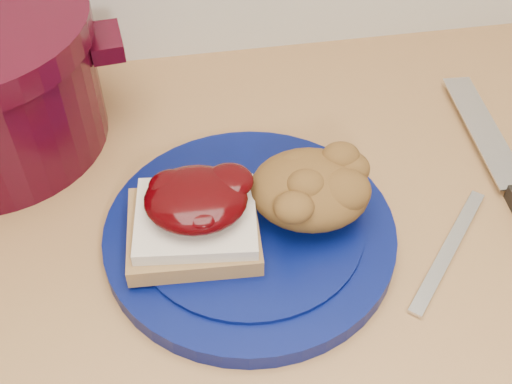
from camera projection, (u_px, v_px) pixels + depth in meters
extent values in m
cylinder|color=#050D46|center=(250.00, 233.00, 0.67)|extent=(0.35, 0.35, 0.02)
cube|color=olive|center=(194.00, 230.00, 0.64)|extent=(0.14, 0.12, 0.02)
cube|color=beige|center=(196.00, 218.00, 0.63)|extent=(0.13, 0.12, 0.01)
ellipsoid|color=black|center=(196.00, 199.00, 0.61)|extent=(0.11, 0.11, 0.03)
ellipsoid|color=brown|center=(310.00, 189.00, 0.65)|extent=(0.14, 0.13, 0.06)
cube|color=silver|center=(483.00, 129.00, 0.78)|extent=(0.05, 0.21, 0.00)
cube|color=silver|center=(449.00, 249.00, 0.66)|extent=(0.13, 0.15, 0.00)
cube|color=#350511|center=(106.00, 42.00, 0.74)|extent=(0.04, 0.07, 0.02)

